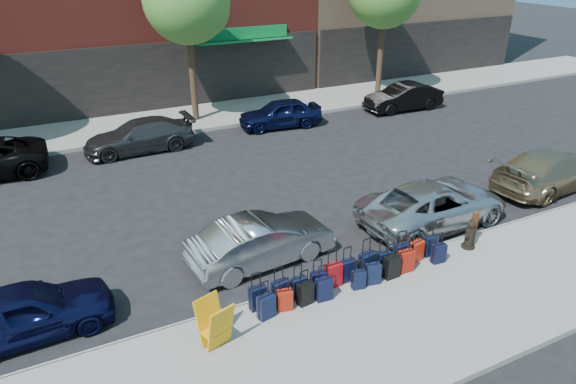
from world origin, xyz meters
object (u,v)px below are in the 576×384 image
car_far_2 (280,113)px  display_rack (215,324)px  car_near_1 (261,241)px  car_far_3 (403,97)px  car_near_0 (23,312)px  suitcase_front_5 (348,270)px  tree_center (190,2)px  fire_hydrant (470,235)px  car_near_2 (434,204)px  car_far_1 (139,136)px  car_near_3 (551,169)px  bollard (474,228)px

car_far_2 → display_rack: bearing=-24.3°
car_near_1 → car_far_3: car_far_3 is taller
car_near_0 → suitcase_front_5: bearing=-104.1°
tree_center → fire_hydrant: 15.57m
tree_center → car_far_3: (9.94, -2.78, -4.75)m
car_near_2 → car_far_3: car_far_3 is taller
car_near_0 → car_near_1: (5.70, 0.36, 0.02)m
fire_hydrant → car_near_1: (-5.30, 2.08, 0.12)m
car_far_3 → car_far_1: bearing=-88.7°
car_near_1 → car_far_1: 9.83m
car_near_1 → display_rack: bearing=134.8°
fire_hydrant → display_rack: size_ratio=0.78×
tree_center → car_far_2: bearing=-37.8°
car_near_3 → display_rack: bearing=95.0°
car_near_1 → car_near_0: bearing=88.4°
fire_hydrant → car_far_2: car_far_2 is taller
car_near_2 → fire_hydrant: bearing=171.0°
suitcase_front_5 → display_rack: display_rack is taller
car_near_3 → car_far_3: size_ratio=1.18×
tree_center → bollard: 15.49m
bollard → suitcase_front_5: bearing=178.6°
car_far_2 → car_far_3: car_far_3 is taller
bollard → car_near_2: bearing=90.6°
display_rack → car_far_3: bearing=23.0°
car_near_3 → car_far_1: car_near_3 is taller
car_near_0 → fire_hydrant: bearing=-100.9°
bollard → car_near_3: car_near_3 is taller
tree_center → car_near_2: 13.99m
car_near_3 → car_far_2: 11.51m
suitcase_front_5 → car_near_1: car_near_1 is taller
tree_center → car_far_1: (-3.32, -2.61, -4.77)m
bollard → car_far_3: size_ratio=0.25×
car_near_2 → car_near_3: car_near_3 is taller
suitcase_front_5 → car_far_3: size_ratio=0.23×
bollard → display_rack: size_ratio=0.95×
tree_center → car_near_3: bearing=-55.5°
car_near_3 → car_far_1: 15.54m
car_near_0 → car_near_3: car_near_3 is taller
car_near_3 → car_far_2: (-5.48, 10.12, -0.04)m
car_near_0 → car_near_1: 5.71m
car_near_3 → car_far_3: 9.87m
suitcase_front_5 → bollard: bearing=-3.7°
tree_center → car_near_1: bearing=-100.0°
suitcase_front_5 → fire_hydrant: (3.81, -0.18, 0.09)m
tree_center → car_near_1: tree_center is taller
car_far_3 → suitcase_front_5: bearing=-40.7°
bollard → tree_center: bearing=103.0°
car_far_1 → suitcase_front_5: bearing=11.6°
tree_center → car_near_1: size_ratio=1.85×
fire_hydrant → car_near_3: (5.51, 1.89, 0.16)m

